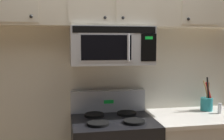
# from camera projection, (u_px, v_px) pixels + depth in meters

# --- Properties ---
(back_wall) EXTENTS (5.20, 0.10, 2.70)m
(back_wall) POSITION_uv_depth(u_px,v_px,m) (107.00, 67.00, 2.78)
(back_wall) COLOR silver
(back_wall) RESTS_ON ground_plane
(over_range_microwave) EXTENTS (0.76, 0.43, 0.35)m
(over_range_microwave) POSITION_uv_depth(u_px,v_px,m) (111.00, 46.00, 2.51)
(over_range_microwave) COLOR #B7BABF
(utensil_crock_teal) EXTENTS (0.12, 0.12, 0.36)m
(utensil_crock_teal) POSITION_uv_depth(u_px,v_px,m) (207.00, 103.00, 2.78)
(utensil_crock_teal) COLOR teal
(utensil_crock_teal) RESTS_ON counter_segment
(salt_shaker) EXTENTS (0.04, 0.04, 0.10)m
(salt_shaker) POSITION_uv_depth(u_px,v_px,m) (220.00, 108.00, 2.66)
(salt_shaker) COLOR white
(salt_shaker) RESTS_ON counter_segment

